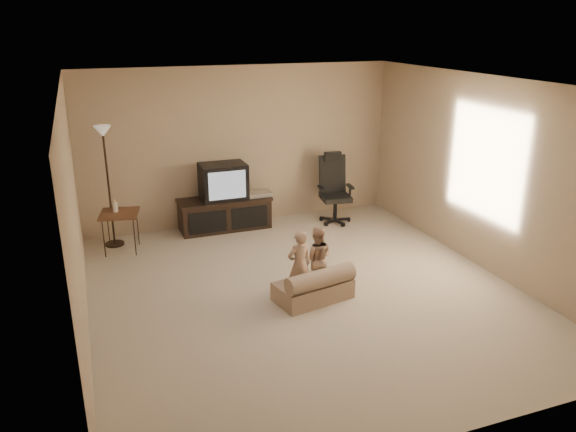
% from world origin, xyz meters
% --- Properties ---
extents(floor, '(5.50, 5.50, 0.00)m').
position_xyz_m(floor, '(0.00, 0.00, 0.00)').
color(floor, beige).
rests_on(floor, ground).
extents(room_shell, '(5.50, 5.50, 5.50)m').
position_xyz_m(room_shell, '(0.00, 0.00, 1.52)').
color(room_shell, silver).
rests_on(room_shell, floor).
extents(tv_stand, '(1.48, 0.55, 1.05)m').
position_xyz_m(tv_stand, '(-0.35, 2.49, 0.44)').
color(tv_stand, black).
rests_on(tv_stand, floor).
extents(office_chair, '(0.59, 0.62, 1.13)m').
position_xyz_m(office_chair, '(1.40, 2.20, 0.41)').
color(office_chair, black).
rests_on(office_chair, floor).
extents(side_table, '(0.62, 0.62, 0.78)m').
position_xyz_m(side_table, '(-1.97, 2.12, 0.56)').
color(side_table, brown).
rests_on(side_table, floor).
extents(floor_lamp, '(0.27, 0.27, 1.76)m').
position_xyz_m(floor_lamp, '(-2.06, 2.38, 1.29)').
color(floor_lamp, black).
rests_on(floor_lamp, floor).
extents(child_sofa, '(0.97, 0.67, 0.43)m').
position_xyz_m(child_sofa, '(0.03, -0.25, 0.18)').
color(child_sofa, tan).
rests_on(child_sofa, floor).
extents(toddler_left, '(0.33, 0.26, 0.85)m').
position_xyz_m(toddler_left, '(-0.12, -0.13, 0.43)').
color(toddler_left, tan).
rests_on(toddler_left, floor).
extents(toddler_right, '(0.44, 0.34, 0.81)m').
position_xyz_m(toddler_right, '(0.17, 0.04, 0.40)').
color(toddler_right, tan).
rests_on(toddler_right, floor).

